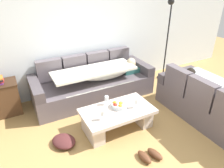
{
  "coord_description": "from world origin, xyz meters",
  "views": [
    {
      "loc": [
        -1.39,
        -2.02,
        2.34
      ],
      "look_at": [
        0.23,
        1.03,
        0.55
      ],
      "focal_mm": 33.03,
      "sensor_mm": 36.0,
      "label": 1
    }
  ],
  "objects": [
    {
      "name": "wine_glass_far_back",
      "position": [
        -0.06,
        0.68,
        0.5
      ],
      "size": [
        0.07,
        0.07,
        0.17
      ],
      "color": "silver",
      "rests_on": "coffee_table"
    },
    {
      "name": "ground_plane",
      "position": [
        0.0,
        0.0,
        0.0
      ],
      "size": [
        14.0,
        14.0,
        0.0
      ],
      "primitive_type": "plane",
      "color": "#AB834B"
    },
    {
      "name": "floor_lamp",
      "position": [
        2.01,
        1.61,
        1.12
      ],
      "size": [
        0.33,
        0.31,
        1.95
      ],
      "color": "black",
      "rests_on": "ground_plane"
    },
    {
      "name": "couch_along_wall",
      "position": [
        0.13,
        1.63,
        0.33
      ],
      "size": [
        2.51,
        0.92,
        0.88
      ],
      "color": "#5A5157",
      "rests_on": "ground_plane"
    },
    {
      "name": "couch_near_window",
      "position": [
        1.65,
        -0.09,
        0.34
      ],
      "size": [
        0.92,
        2.02,
        0.88
      ],
      "rotation": [
        0.0,
        0.0,
        1.57
      ],
      "color": "#5A5157",
      "rests_on": "ground_plane"
    },
    {
      "name": "crumpled_garment",
      "position": [
        -0.91,
        0.5,
        0.06
      ],
      "size": [
        0.47,
        0.5,
        0.12
      ],
      "primitive_type": "ellipsoid",
      "rotation": [
        0.0,
        0.0,
        2.05
      ],
      "color": "#4C2323",
      "rests_on": "ground_plane"
    },
    {
      "name": "wine_glass_near_left",
      "position": [
        -0.3,
        0.33,
        0.5
      ],
      "size": [
        0.07,
        0.07,
        0.17
      ],
      "color": "silver",
      "rests_on": "coffee_table"
    },
    {
      "name": "pair_of_shoes",
      "position": [
        0.11,
        -0.36,
        0.04
      ],
      "size": [
        0.32,
        0.31,
        0.09
      ],
      "color": "#59331E",
      "rests_on": "ground_plane"
    },
    {
      "name": "wine_glass_near_right",
      "position": [
        0.34,
        0.36,
        0.5
      ],
      "size": [
        0.07,
        0.07,
        0.17
      ],
      "color": "silver",
      "rests_on": "coffee_table"
    },
    {
      "name": "coffee_table",
      "position": [
        0.03,
        0.46,
        0.24
      ],
      "size": [
        1.2,
        0.68,
        0.38
      ],
      "color": "beige",
      "rests_on": "ground_plane"
    },
    {
      "name": "fruit_bowl",
      "position": [
        0.09,
        0.51,
        0.42
      ],
      "size": [
        0.28,
        0.28,
        0.1
      ],
      "color": "silver",
      "rests_on": "coffee_table"
    },
    {
      "name": "back_wall",
      "position": [
        0.0,
        2.15,
        1.35
      ],
      "size": [
        9.0,
        0.1,
        2.7
      ],
      "primitive_type": "cube",
      "color": "silver",
      "rests_on": "ground_plane"
    }
  ]
}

